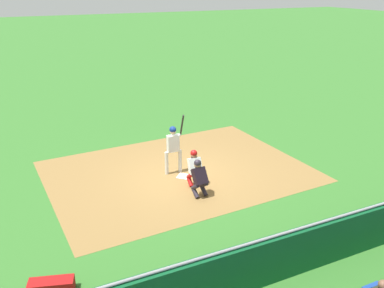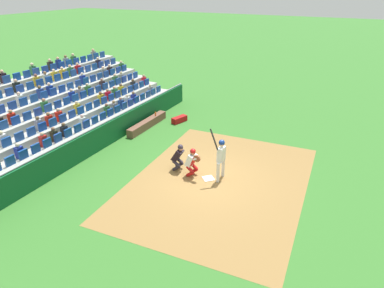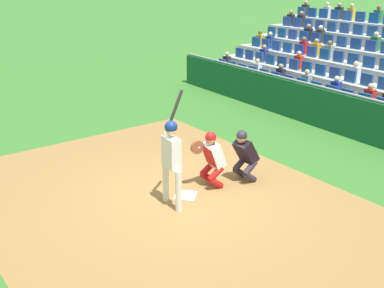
{
  "view_description": "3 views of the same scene",
  "coord_description": "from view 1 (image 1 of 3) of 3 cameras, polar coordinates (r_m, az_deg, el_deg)",
  "views": [
    {
      "loc": [
        -5.53,
        -12.29,
        6.56
      ],
      "look_at": [
        0.21,
        -0.24,
        1.31
      ],
      "focal_mm": 38.86,
      "sensor_mm": 36.0,
      "label": 1
    },
    {
      "loc": [
        11.4,
        4.89,
        7.47
      ],
      "look_at": [
        -0.15,
        -0.84,
        1.37
      ],
      "focal_mm": 32.03,
      "sensor_mm": 36.0,
      "label": 2
    },
    {
      "loc": [
        -7.2,
        4.74,
        4.44
      ],
      "look_at": [
        0.21,
        -0.31,
        1.04
      ],
      "focal_mm": 42.67,
      "sensor_mm": 36.0,
      "label": 3
    }
  ],
  "objects": [
    {
      "name": "infield_dirt_patch",
      "position": [
        15.4,
        -1.91,
        -3.76
      ],
      "size": [
        9.54,
        7.22,
        0.01
      ],
      "primitive_type": "cube",
      "rotation": [
        0.0,
        0.0,
        0.05
      ],
      "color": "olive",
      "rests_on": "ground_plane"
    },
    {
      "name": "equipment_duffel_bag",
      "position": [
        10.35,
        -18.73,
        -18.03
      ],
      "size": [
        1.06,
        0.64,
        0.33
      ],
      "primitive_type": "cube",
      "rotation": [
        0.0,
        0.0,
        -0.3
      ],
      "color": "#A11213",
      "rests_on": "ground_plane"
    },
    {
      "name": "batter_at_plate",
      "position": [
        14.84,
        -2.57,
        -0.04
      ],
      "size": [
        0.65,
        0.56,
        2.31
      ],
      "color": "silver",
      "rests_on": "ground_plane"
    },
    {
      "name": "dugout_wall",
      "position": [
        10.31,
        13.09,
        -14.49
      ],
      "size": [
        17.41,
        0.24,
        1.26
      ],
      "color": "#0F5028",
      "rests_on": "ground_plane"
    },
    {
      "name": "ground_plane",
      "position": [
        14.99,
        -1.14,
        -4.51
      ],
      "size": [
        160.0,
        160.0,
        0.0
      ],
      "primitive_type": "plane",
      "color": "#326C28"
    },
    {
      "name": "catcher_crouching",
      "position": [
        14.11,
        0.34,
        -2.97
      ],
      "size": [
        0.49,
        0.72,
        1.3
      ],
      "color": "#B31414",
      "rests_on": "ground_plane"
    },
    {
      "name": "home_plate_marker",
      "position": [
        14.98,
        -1.14,
        -4.45
      ],
      "size": [
        0.62,
        0.62,
        0.02
      ],
      "primitive_type": "cube",
      "rotation": [
        0.0,
        0.0,
        0.79
      ],
      "color": "white",
      "rests_on": "infield_dirt_patch"
    },
    {
      "name": "home_plate_umpire",
      "position": [
        13.43,
        0.98,
        -4.49
      ],
      "size": [
        0.48,
        0.52,
        1.25
      ],
      "color": "#2C242F",
      "rests_on": "ground_plane"
    }
  ]
}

